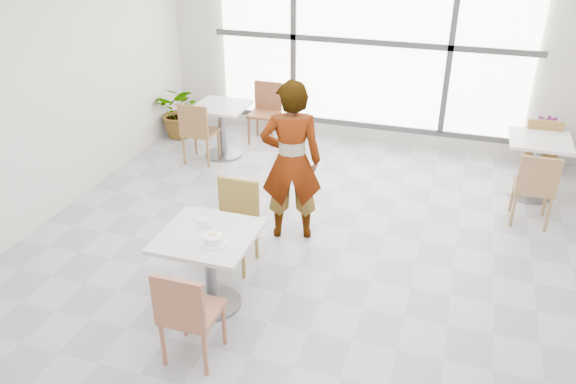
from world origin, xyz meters
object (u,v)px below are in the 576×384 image
(bg_chair_right_near, at_px, (535,185))
(bg_chair_left_near, at_px, (197,129))
(plant_right, at_px, (542,144))
(bg_chair_left_far, at_px, (266,108))
(bg_chair_right_far, at_px, (541,152))
(main_table, at_px, (209,256))
(bg_table_right, at_px, (536,159))
(bg_table_left, at_px, (222,123))
(coffee_cup, at_px, (203,223))
(person, at_px, (291,162))
(chair_near, at_px, (186,311))
(plant_left, at_px, (180,111))
(chair_far, at_px, (235,218))
(oatmeal_bowl, at_px, (213,239))

(bg_chair_right_near, bearing_deg, bg_chair_left_near, -5.25)
(plant_right, bearing_deg, bg_chair_left_far, -178.42)
(bg_chair_left_near, relative_size, bg_chair_right_far, 1.00)
(bg_chair_right_far, bearing_deg, main_table, -130.92)
(bg_table_right, bearing_deg, bg_table_left, -179.75)
(coffee_cup, height_order, person, person)
(bg_table_right, xyz_separation_m, bg_chair_left_near, (-4.31, -0.37, 0.01))
(chair_near, bearing_deg, plant_right, -121.41)
(plant_left, bearing_deg, plant_right, 4.36)
(chair_far, bearing_deg, bg_chair_right_near, 30.20)
(oatmeal_bowl, relative_size, plant_left, 0.25)
(oatmeal_bowl, height_order, bg_chair_left_far, bg_chair_left_far)
(bg_table_left, bearing_deg, bg_chair_left_far, 62.93)
(main_table, bearing_deg, bg_table_left, 111.72)
(oatmeal_bowl, distance_m, person, 1.52)
(bg_chair_right_near, height_order, plant_right, bg_chair_right_near)
(chair_near, relative_size, oatmeal_bowl, 4.14)
(oatmeal_bowl, height_order, plant_right, oatmeal_bowl)
(person, relative_size, bg_chair_left_far, 2.01)
(main_table, distance_m, person, 1.46)
(chair_far, height_order, oatmeal_bowl, chair_far)
(oatmeal_bowl, distance_m, bg_chair_left_far, 4.13)
(main_table, relative_size, bg_chair_left_far, 0.92)
(bg_chair_left_near, bearing_deg, chair_near, 114.45)
(coffee_cup, xyz_separation_m, bg_chair_left_far, (-0.77, 3.78, -0.28))
(oatmeal_bowl, xyz_separation_m, bg_chair_left_near, (-1.56, 2.90, -0.29))
(person, relative_size, bg_chair_right_far, 2.01)
(bg_chair_left_near, distance_m, bg_chair_right_near, 4.27)
(chair_near, height_order, bg_chair_right_near, same)
(bg_table_right, xyz_separation_m, plant_left, (-4.99, 0.45, -0.07))
(chair_far, height_order, person, person)
(bg_chair_right_near, bearing_deg, bg_table_left, -10.39)
(main_table, distance_m, bg_chair_left_far, 3.98)
(coffee_cup, distance_m, bg_chair_right_far, 4.46)
(oatmeal_bowl, bearing_deg, bg_table_left, 112.67)
(chair_far, height_order, bg_table_right, chair_far)
(main_table, height_order, bg_chair_left_far, bg_chair_left_far)
(chair_far, bearing_deg, person, 60.24)
(chair_far, bearing_deg, bg_table_right, 39.72)
(main_table, height_order, bg_table_right, same)
(bg_table_right, xyz_separation_m, bg_chair_left_far, (-3.72, 0.73, 0.01))
(chair_near, xyz_separation_m, chair_far, (-0.19, 1.43, 0.00))
(coffee_cup, relative_size, bg_table_right, 0.21)
(coffee_cup, bearing_deg, chair_near, -74.62)
(person, distance_m, bg_chair_right_near, 2.71)
(chair_far, bearing_deg, chair_near, -82.46)
(bg_chair_left_near, bearing_deg, plant_left, -50.12)
(main_table, relative_size, bg_table_right, 1.07)
(coffee_cup, height_order, bg_chair_left_far, bg_chair_left_far)
(bg_chair_left_far, height_order, bg_chair_right_near, same)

